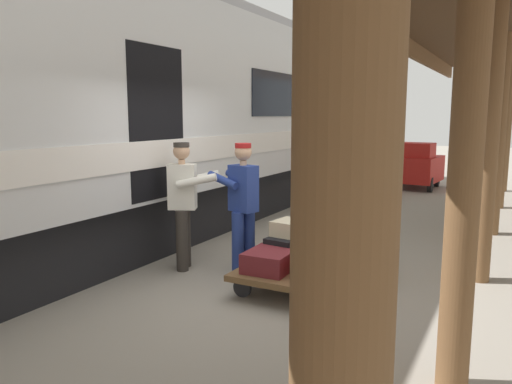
{
  "coord_description": "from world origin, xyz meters",
  "views": [
    {
      "loc": [
        -2.5,
        5.23,
        2.06
      ],
      "look_at": [
        0.24,
        0.05,
        1.15
      ],
      "focal_mm": 34.95,
      "sensor_mm": 36.0,
      "label": 1
    }
  ],
  "objects_px": {
    "suitcase_maroon_trunk": "(270,260)",
    "suitcase_yellow_case": "(304,241)",
    "porter_by_door": "(184,201)",
    "porter_in_overalls": "(242,203)",
    "suitcase_teal_softside": "(348,246)",
    "suitcase_orange_carryall": "(335,258)",
    "suitcase_navy_fabric": "(350,229)",
    "suitcase_cream_canvas": "(290,228)",
    "suitcase_brown_leather": "(305,225)",
    "train_car": "(75,115)",
    "luggage_cart": "(311,265)",
    "baggage_tug": "(417,166)",
    "suitcase_black_hardshell": "(288,247)",
    "suitcase_red_plastic": "(320,267)"
  },
  "relations": [
    {
      "from": "suitcase_orange_carryall",
      "to": "suitcase_navy_fabric",
      "type": "distance_m",
      "value": 0.54
    },
    {
      "from": "suitcase_yellow_case",
      "to": "suitcase_navy_fabric",
      "type": "distance_m",
      "value": 0.68
    },
    {
      "from": "suitcase_red_plastic",
      "to": "suitcase_brown_leather",
      "type": "distance_m",
      "value": 1.17
    },
    {
      "from": "baggage_tug",
      "to": "suitcase_teal_softside",
      "type": "bearing_deg",
      "value": 94.44
    },
    {
      "from": "luggage_cart",
      "to": "suitcase_cream_canvas",
      "type": "relative_size",
      "value": 4.57
    },
    {
      "from": "suitcase_brown_leather",
      "to": "porter_in_overalls",
      "type": "bearing_deg",
      "value": 29.15
    },
    {
      "from": "suitcase_red_plastic",
      "to": "suitcase_orange_carryall",
      "type": "xyz_separation_m",
      "value": [
        0.0,
        -0.51,
        -0.03
      ]
    },
    {
      "from": "porter_in_overalls",
      "to": "suitcase_yellow_case",
      "type": "bearing_deg",
      "value": -147.9
    },
    {
      "from": "suitcase_maroon_trunk",
      "to": "suitcase_yellow_case",
      "type": "height_order",
      "value": "suitcase_maroon_trunk"
    },
    {
      "from": "suitcase_brown_leather",
      "to": "porter_by_door",
      "type": "xyz_separation_m",
      "value": [
        1.48,
        0.64,
        0.3
      ]
    },
    {
      "from": "train_car",
      "to": "suitcase_navy_fabric",
      "type": "height_order",
      "value": "train_car"
    },
    {
      "from": "train_car",
      "to": "luggage_cart",
      "type": "relative_size",
      "value": 11.72
    },
    {
      "from": "suitcase_orange_carryall",
      "to": "suitcase_navy_fabric",
      "type": "height_order",
      "value": "suitcase_navy_fabric"
    },
    {
      "from": "train_car",
      "to": "suitcase_maroon_trunk",
      "type": "xyz_separation_m",
      "value": [
        -3.29,
        0.26,
        -1.66
      ]
    },
    {
      "from": "suitcase_orange_carryall",
      "to": "suitcase_cream_canvas",
      "type": "distance_m",
      "value": 0.67
    },
    {
      "from": "suitcase_maroon_trunk",
      "to": "suitcase_navy_fabric",
      "type": "bearing_deg",
      "value": -122.61
    },
    {
      "from": "train_car",
      "to": "suitcase_maroon_trunk",
      "type": "distance_m",
      "value": 3.69
    },
    {
      "from": "suitcase_cream_canvas",
      "to": "porter_in_overalls",
      "type": "distance_m",
      "value": 0.75
    },
    {
      "from": "suitcase_orange_carryall",
      "to": "porter_in_overalls",
      "type": "distance_m",
      "value": 1.42
    },
    {
      "from": "suitcase_maroon_trunk",
      "to": "suitcase_orange_carryall",
      "type": "xyz_separation_m",
      "value": [
        -0.61,
        -0.51,
        -0.02
      ]
    },
    {
      "from": "suitcase_navy_fabric",
      "to": "porter_by_door",
      "type": "distance_m",
      "value": 2.2
    },
    {
      "from": "suitcase_maroon_trunk",
      "to": "suitcase_yellow_case",
      "type": "xyz_separation_m",
      "value": [
        0.0,
        -1.02,
        -0.01
      ]
    },
    {
      "from": "suitcase_maroon_trunk",
      "to": "suitcase_cream_canvas",
      "type": "distance_m",
      "value": 0.61
    },
    {
      "from": "suitcase_brown_leather",
      "to": "porter_in_overalls",
      "type": "xyz_separation_m",
      "value": [
        0.72,
        0.4,
        0.3
      ]
    },
    {
      "from": "suitcase_maroon_trunk",
      "to": "suitcase_teal_softside",
      "type": "bearing_deg",
      "value": -120.76
    },
    {
      "from": "suitcase_orange_carryall",
      "to": "suitcase_cream_canvas",
      "type": "bearing_deg",
      "value": -3.67
    },
    {
      "from": "baggage_tug",
      "to": "suitcase_cream_canvas",
      "type": "bearing_deg",
      "value": 90.36
    },
    {
      "from": "suitcase_teal_softside",
      "to": "suitcase_navy_fabric",
      "type": "xyz_separation_m",
      "value": [
        -0.03,
        0.03,
        0.23
      ]
    },
    {
      "from": "suitcase_orange_carryall",
      "to": "suitcase_navy_fabric",
      "type": "xyz_separation_m",
      "value": [
        -0.03,
        -0.48,
        0.26
      ]
    },
    {
      "from": "porter_in_overalls",
      "to": "porter_by_door",
      "type": "relative_size",
      "value": 1.0
    },
    {
      "from": "suitcase_black_hardshell",
      "to": "porter_by_door",
      "type": "height_order",
      "value": "porter_by_door"
    },
    {
      "from": "suitcase_teal_softside",
      "to": "suitcase_cream_canvas",
      "type": "bearing_deg",
      "value": 38.22
    },
    {
      "from": "suitcase_brown_leather",
      "to": "baggage_tug",
      "type": "distance_m",
      "value": 8.47
    },
    {
      "from": "suitcase_red_plastic",
      "to": "suitcase_navy_fabric",
      "type": "relative_size",
      "value": 1.16
    },
    {
      "from": "suitcase_red_plastic",
      "to": "suitcase_cream_canvas",
      "type": "height_order",
      "value": "suitcase_cream_canvas"
    },
    {
      "from": "suitcase_black_hardshell",
      "to": "suitcase_orange_carryall",
      "type": "distance_m",
      "value": 0.61
    },
    {
      "from": "luggage_cart",
      "to": "suitcase_teal_softside",
      "type": "relative_size",
      "value": 3.81
    },
    {
      "from": "suitcase_red_plastic",
      "to": "suitcase_teal_softside",
      "type": "xyz_separation_m",
      "value": [
        0.0,
        -1.02,
        -0.01
      ]
    },
    {
      "from": "porter_in_overalls",
      "to": "suitcase_teal_softside",
      "type": "bearing_deg",
      "value": -161.49
    },
    {
      "from": "suitcase_yellow_case",
      "to": "porter_by_door",
      "type": "xyz_separation_m",
      "value": [
        1.45,
        0.68,
        0.53
      ]
    },
    {
      "from": "suitcase_yellow_case",
      "to": "suitcase_navy_fabric",
      "type": "xyz_separation_m",
      "value": [
        -0.63,
        0.03,
        0.24
      ]
    },
    {
      "from": "suitcase_orange_carryall",
      "to": "suitcase_brown_leather",
      "type": "bearing_deg",
      "value": -39.48
    },
    {
      "from": "suitcase_red_plastic",
      "to": "suitcase_orange_carryall",
      "type": "distance_m",
      "value": 0.51
    },
    {
      "from": "suitcase_maroon_trunk",
      "to": "baggage_tug",
      "type": "distance_m",
      "value": 9.46
    },
    {
      "from": "suitcase_cream_canvas",
      "to": "suitcase_brown_leather",
      "type": "distance_m",
      "value": 0.44
    },
    {
      "from": "luggage_cart",
      "to": "suitcase_teal_softside",
      "type": "height_order",
      "value": "suitcase_teal_softside"
    },
    {
      "from": "suitcase_black_hardshell",
      "to": "porter_by_door",
      "type": "relative_size",
      "value": 0.35
    },
    {
      "from": "luggage_cart",
      "to": "baggage_tug",
      "type": "height_order",
      "value": "baggage_tug"
    },
    {
      "from": "suitcase_maroon_trunk",
      "to": "suitcase_cream_canvas",
      "type": "xyz_separation_m",
      "value": [
        -0.01,
        -0.55,
        0.27
      ]
    },
    {
      "from": "suitcase_brown_leather",
      "to": "porter_by_door",
      "type": "distance_m",
      "value": 1.64
    }
  ]
}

